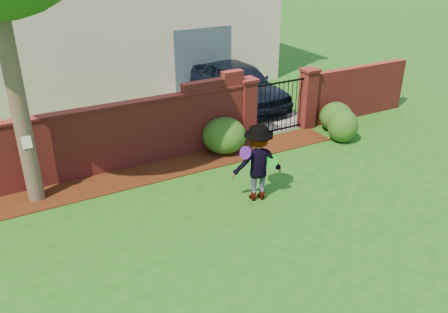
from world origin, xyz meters
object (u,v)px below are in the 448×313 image
car (244,86)px  frisbee_purple (246,153)px  man (258,163)px  frisbee_green (271,161)px

car → frisbee_purple: (-3.42, -5.76, 0.56)m
man → frisbee_purple: size_ratio=6.19×
car → man: man is taller
car → frisbee_green: size_ratio=14.98×
frisbee_purple → frisbee_green: 0.74m
man → frisbee_purple: 0.61m
car → frisbee_green: (-2.76, -5.79, 0.22)m
frisbee_green → frisbee_purple: bearing=177.2°
car → frisbee_purple: bearing=-124.8°
car → frisbee_green: bearing=-119.6°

